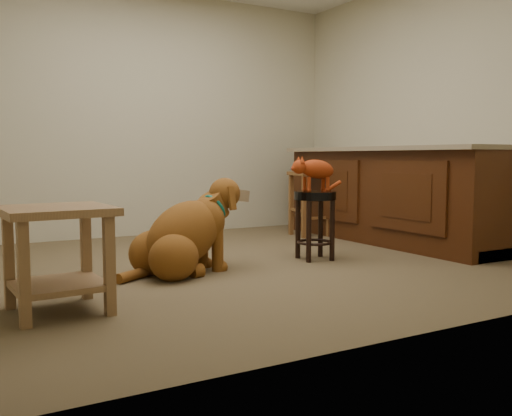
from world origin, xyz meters
TOP-DOWN VIEW (x-y plane):
  - floor at (0.00, 0.00)m, footprint 4.50×4.00m
  - room_shell at (0.00, 0.00)m, footprint 4.54×4.04m
  - cabinet_run at (1.94, 0.30)m, footprint 0.70×2.56m
  - padded_stool at (0.75, -0.12)m, footprint 0.34×0.34m
  - wood_stool at (1.53, 1.07)m, footprint 0.41×0.41m
  - side_table at (-1.40, -0.74)m, footprint 0.58×0.58m
  - golden_retriever at (-0.40, -0.12)m, footprint 1.14×0.63m
  - tabby_kitten at (0.74, -0.12)m, footprint 0.51×0.20m

SIDE VIEW (x-z plane):
  - floor at x=0.00m, z-range -0.01..0.01m
  - golden_retriever at x=-0.40m, z-range -0.09..0.64m
  - wood_stool at x=1.53m, z-range 0.01..0.70m
  - side_table at x=-1.40m, z-range 0.09..0.67m
  - padded_stool at x=0.75m, z-range 0.12..0.68m
  - cabinet_run at x=1.94m, z-range -0.03..0.91m
  - tabby_kitten at x=0.74m, z-range 0.58..0.89m
  - room_shell at x=0.00m, z-range 0.37..2.99m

